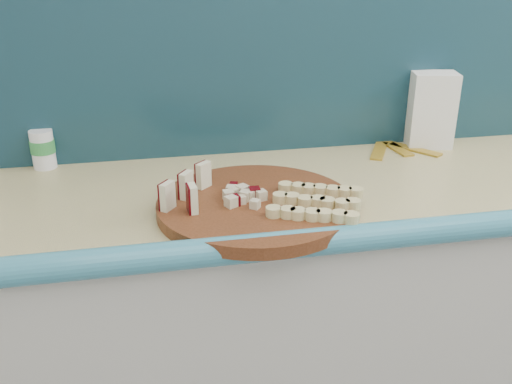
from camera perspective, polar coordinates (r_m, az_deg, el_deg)
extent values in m
cube|color=white|center=(1.71, 9.40, 17.33)|extent=(3.60, 0.04, 2.60)
cube|color=beige|center=(1.79, 13.99, -12.54)|extent=(2.20, 0.60, 0.88)
cube|color=#D8CB7E|center=(1.58, 15.58, 1.02)|extent=(2.20, 0.60, 0.03)
cube|color=teal|center=(1.34, 21.12, -3.79)|extent=(2.20, 0.06, 0.03)
cube|color=teal|center=(1.75, 12.38, 12.63)|extent=(2.20, 0.02, 0.50)
cylinder|color=#47240F|center=(1.31, 0.00, -1.38)|extent=(0.60, 0.60, 0.03)
cube|color=beige|center=(1.26, -8.82, -0.41)|extent=(0.03, 0.04, 0.06)
cube|color=#47050A|center=(1.26, -9.25, -0.37)|extent=(0.02, 0.04, 0.06)
cube|color=beige|center=(1.31, -6.96, 0.68)|extent=(0.03, 0.04, 0.06)
cube|color=#47050A|center=(1.31, -7.38, 0.72)|extent=(0.02, 0.04, 0.06)
cube|color=beige|center=(1.36, -5.25, 1.69)|extent=(0.03, 0.04, 0.06)
cube|color=#47050A|center=(1.37, -5.66, 1.73)|extent=(0.02, 0.04, 0.06)
cube|color=beige|center=(1.24, -6.33, -0.66)|extent=(0.03, 0.04, 0.06)
cube|color=#47050A|center=(1.24, -6.77, -0.61)|extent=(0.02, 0.04, 0.06)
cube|color=beige|center=(1.30, -0.76, -0.28)|extent=(0.02, 0.02, 0.02)
cube|color=beige|center=(1.31, -0.37, -0.18)|extent=(0.02, 0.02, 0.02)
cube|color=#47050A|center=(1.32, -0.18, 0.03)|extent=(0.02, 0.02, 0.02)
cube|color=beige|center=(1.31, -0.89, -0.07)|extent=(0.02, 0.02, 0.02)
cube|color=beige|center=(1.32, -1.04, 0.11)|extent=(0.02, 0.02, 0.02)
cube|color=beige|center=(1.33, -1.52, 0.25)|extent=(0.02, 0.02, 0.02)
cube|color=beige|center=(1.31, -1.56, -0.06)|extent=(0.02, 0.02, 0.02)
cube|color=beige|center=(1.31, -2.07, -0.07)|extent=(0.02, 0.02, 0.02)
cube|color=#47050A|center=(1.30, -2.56, -0.23)|extent=(0.02, 0.02, 0.02)
cube|color=beige|center=(1.30, -1.83, -0.35)|extent=(0.02, 0.02, 0.02)
cube|color=beige|center=(1.29, -1.95, -0.57)|extent=(0.02, 0.02, 0.02)
cube|color=beige|center=(1.29, -1.31, -0.40)|extent=(0.02, 0.02, 0.02)
cube|color=beige|center=(1.29, -1.11, -0.57)|extent=(0.02, 0.02, 0.02)
cube|color=beige|center=(1.28, -0.60, -0.67)|extent=(0.02, 0.02, 0.02)
cube|color=#47050A|center=(1.30, -0.76, -0.37)|extent=(0.02, 0.02, 0.02)
cylinder|color=#D5C582|center=(1.23, 1.87, -1.89)|extent=(0.03, 0.03, 0.02)
cylinder|color=#D5C582|center=(1.22, 3.12, -2.01)|extent=(0.03, 0.03, 0.02)
cylinder|color=#D5C582|center=(1.22, 4.39, -2.13)|extent=(0.03, 0.03, 0.02)
cylinder|color=#D5C582|center=(1.21, 5.66, -2.25)|extent=(0.03, 0.03, 0.02)
cylinder|color=#D5C582|center=(1.21, 6.93, -2.37)|extent=(0.03, 0.03, 0.02)
cylinder|color=#D5C582|center=(1.21, 8.21, -2.49)|extent=(0.03, 0.03, 0.02)
cylinder|color=#D5C582|center=(1.21, 9.50, -2.61)|extent=(0.03, 0.03, 0.02)
cylinder|color=#D5C582|center=(1.29, 2.46, -0.63)|extent=(0.03, 0.03, 0.02)
cylinder|color=#D5C582|center=(1.28, 3.66, -0.74)|extent=(0.03, 0.03, 0.02)
cylinder|color=#D5C582|center=(1.28, 4.86, -0.85)|extent=(0.03, 0.03, 0.02)
cylinder|color=#D5C582|center=(1.28, 6.07, -0.96)|extent=(0.03, 0.03, 0.02)
cylinder|color=#D5C582|center=(1.27, 7.29, -1.07)|extent=(0.03, 0.03, 0.02)
cylinder|color=#D5C582|center=(1.27, 8.51, -1.18)|extent=(0.03, 0.03, 0.02)
cylinder|color=#D5C582|center=(1.27, 9.73, -1.29)|extent=(0.03, 0.03, 0.02)
cylinder|color=#D5C582|center=(1.35, 3.00, 0.52)|extent=(0.03, 0.03, 0.02)
cylinder|color=#D5C582|center=(1.34, 4.15, 0.42)|extent=(0.03, 0.03, 0.02)
cylinder|color=#D5C582|center=(1.34, 5.30, 0.32)|extent=(0.03, 0.03, 0.02)
cylinder|color=#D5C582|center=(1.34, 6.45, 0.21)|extent=(0.03, 0.03, 0.02)
cylinder|color=#D5C582|center=(1.34, 7.61, 0.11)|extent=(0.03, 0.03, 0.02)
cylinder|color=#D5C582|center=(1.33, 8.77, 0.01)|extent=(0.03, 0.03, 0.02)
cylinder|color=#D5C582|center=(1.33, 9.94, -0.10)|extent=(0.03, 0.03, 0.02)
cube|color=white|center=(1.80, 17.11, 7.86)|extent=(0.15, 0.12, 0.22)
cylinder|color=white|center=(1.66, -20.53, 4.03)|extent=(0.06, 0.06, 0.11)
cylinder|color=green|center=(1.66, -20.57, 4.31)|extent=(0.07, 0.07, 0.04)
cube|color=gold|center=(1.73, 12.21, 4.04)|extent=(0.11, 0.16, 0.01)
cube|color=gold|center=(1.78, 13.75, 4.35)|extent=(0.05, 0.16, 0.01)
cube|color=gold|center=(1.77, 15.62, 4.11)|extent=(0.12, 0.15, 0.01)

